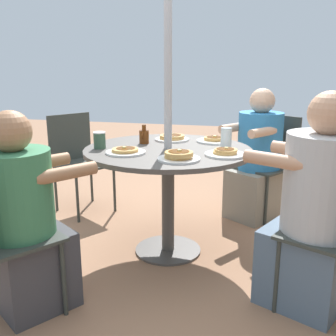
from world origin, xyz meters
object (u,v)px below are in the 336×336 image
Objects in this scene: patio_chair_south at (269,158)px; drinking_glass_a at (226,138)px; pancake_plate_e at (179,156)px; pancake_plate_d at (214,140)px; patio_chair_west at (78,156)px; pancake_plate_b at (225,153)px; coffee_cup at (100,140)px; pancake_plate_c at (126,151)px; diner_east at (314,215)px; syrup_bottle at (144,136)px; pancake_plate_a at (172,138)px; diner_south at (257,161)px; patio_table at (168,164)px; diner_north at (25,224)px.

drinking_glass_a is (0.85, -0.30, 0.32)m from patio_chair_south.
pancake_plate_d is at bearing 168.24° from pancake_plate_e.
pancake_plate_b is at bearing 93.87° from patio_chair_west.
patio_chair_west is at bearing -143.88° from coffee_cup.
drinking_glass_a is (-0.33, 0.59, 0.05)m from pancake_plate_c.
syrup_bottle is at bearing 89.10° from diner_east.
patio_chair_west is at bearing 86.31° from diner_east.
patio_chair_south reaches higher than pancake_plate_e.
pancake_plate_a is 0.53m from pancake_plate_c.
diner_south reaches higher than pancake_plate_c.
patio_table is at bearing -42.09° from pancake_plate_d.
coffee_cup is (-0.32, -1.34, 0.28)m from diner_east.
diner_south is at bearing 90.00° from patio_chair_south.
pancake_plate_b is 1.00× the size of pancake_plate_e.
pancake_plate_c is at bearing 74.75° from patio_chair_west.
patio_chair_south is 3.42× the size of pancake_plate_d.
pancake_plate_c is 1.00× the size of pancake_plate_d.
diner_south is at bearing 142.72° from pancake_plate_c.
diner_south is at bearing 145.25° from patio_table.
pancake_plate_c is at bearing -45.49° from patio_table.
patio_table is at bearing -72.87° from drinking_glass_a.
coffee_cup is (0.94, -1.01, 0.31)m from diner_south.
diner_east is at bearing 93.14° from patio_chair_west.
coffee_cup is (0.75, 0.55, 0.31)m from patio_chair_west.
pancake_plate_a is at bearing 135.36° from syrup_bottle.
diner_east is at bearing 76.52° from coffee_cup.
diner_east reaches higher than pancake_plate_b.
patio_chair_west is 1.33m from pancake_plate_d.
diner_east reaches higher than pancake_plate_a.
pancake_plate_c is at bearing 65.35° from coffee_cup.
patio_chair_south is at bearing -90.00° from diner_south.
diner_east is 10.47× the size of coffee_cup.
diner_south reaches higher than diner_north.
patio_chair_south is (-1.40, -0.23, -0.03)m from diner_east.
diner_south is at bearing 129.58° from patio_chair_west.
diner_south is 4.38× the size of pancake_plate_a.
patio_chair_south is 6.52× the size of syrup_bottle.
patio_table is at bearing 90.00° from patio_chair_south.
pancake_plate_a is 1.89× the size of drinking_glass_a.
coffee_cup is at bearing 102.49° from diner_east.
patio_table is 4.44× the size of pancake_plate_c.
syrup_bottle is at bearing -90.63° from drinking_glass_a.
diner_north is 1.51m from diner_east.
pancake_plate_d is (-0.51, 0.49, 0.00)m from pancake_plate_c.
patio_chair_south reaches higher than pancake_plate_d.
pancake_plate_c is (0.22, -0.22, 0.13)m from patio_table.
drinking_glass_a is at bearing 106.00° from coffee_cup.
diner_east is 0.64m from pancake_plate_b.
syrup_bottle is at bearing 76.90° from diner_south.
coffee_cup is (-0.10, -0.22, 0.04)m from pancake_plate_c.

